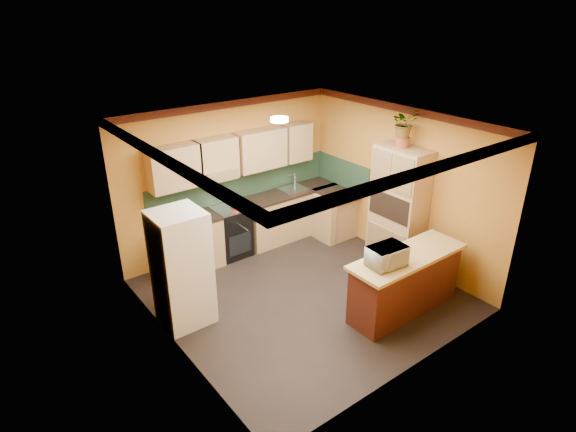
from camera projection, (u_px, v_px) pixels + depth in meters
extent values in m
plane|color=black|center=(303.00, 294.00, 7.57)|extent=(4.20, 4.20, 0.00)
cube|color=white|center=(306.00, 125.00, 6.45)|extent=(4.20, 4.20, 0.04)
cube|color=#BD8232|center=(230.00, 177.00, 8.53)|extent=(4.20, 0.04, 2.70)
cube|color=#BD8232|center=(420.00, 277.00, 5.49)|extent=(4.20, 0.04, 2.70)
cube|color=#BD8232|center=(170.00, 260.00, 5.85)|extent=(0.04, 4.20, 2.70)
cube|color=#BD8232|center=(400.00, 185.00, 8.16)|extent=(0.04, 4.20, 2.70)
cube|color=#1F3926|center=(243.00, 183.00, 8.73)|extent=(3.70, 0.02, 0.53)
cube|color=#1F3926|center=(343.00, 173.00, 9.24)|extent=(0.02, 1.40, 0.53)
cube|color=tan|center=(239.00, 154.00, 8.27)|extent=(3.10, 0.34, 0.70)
cylinder|color=white|center=(279.00, 120.00, 6.90)|extent=(0.26, 0.26, 0.06)
cube|color=tan|center=(260.00, 223.00, 8.92)|extent=(3.65, 0.60, 0.88)
cube|color=black|center=(259.00, 200.00, 8.73)|extent=(3.65, 0.62, 0.04)
cube|color=black|center=(231.00, 231.00, 8.57)|extent=(0.58, 0.58, 0.91)
cube|color=silver|center=(293.00, 189.00, 9.14)|extent=(0.48, 0.40, 0.03)
cube|color=tan|center=(336.00, 215.00, 9.27)|extent=(0.60, 0.80, 0.88)
cube|color=black|center=(337.00, 192.00, 9.07)|extent=(0.62, 0.80, 0.04)
cube|color=white|center=(181.00, 268.00, 6.63)|extent=(0.68, 0.66, 1.70)
cube|color=tan|center=(398.00, 209.00, 8.00)|extent=(0.48, 0.90, 2.10)
cylinder|color=brown|center=(402.00, 142.00, 7.57)|extent=(0.22, 0.22, 0.16)
imported|color=tan|center=(404.00, 123.00, 7.44)|extent=(0.50, 0.47, 0.46)
cube|color=#4D1D12|center=(405.00, 284.00, 7.02)|extent=(1.80, 0.55, 0.88)
cube|color=tan|center=(408.00, 256.00, 6.83)|extent=(1.90, 0.65, 0.05)
imported|color=white|center=(387.00, 256.00, 6.50)|extent=(0.54, 0.39, 0.29)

